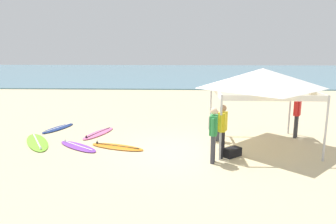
{
  "coord_description": "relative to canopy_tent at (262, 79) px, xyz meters",
  "views": [
    {
      "loc": [
        -0.16,
        -10.15,
        3.44
      ],
      "look_at": [
        -0.6,
        1.7,
        1.0
      ],
      "focal_mm": 33.49,
      "sensor_mm": 36.0,
      "label": 1
    }
  ],
  "objects": [
    {
      "name": "person_green",
      "position": [
        -1.83,
        -1.82,
        -1.4
      ],
      "size": [
        0.29,
        0.54,
        1.71
      ],
      "color": "#383842",
      "rests_on": "ground"
    },
    {
      "name": "surfboard_pink",
      "position": [
        -6.13,
        1.23,
        -2.35
      ],
      "size": [
        1.17,
        2.05,
        0.19
      ],
      "color": "pink",
      "rests_on": "ground"
    },
    {
      "name": "surfboard_orange",
      "position": [
        -5.03,
        -0.5,
        -2.35
      ],
      "size": [
        2.09,
        1.19,
        0.19
      ],
      "color": "orange",
      "rests_on": "ground"
    },
    {
      "name": "person_yellow",
      "position": [
        -1.5,
        -1.38,
        -1.4
      ],
      "size": [
        0.34,
        0.52,
        1.71
      ],
      "color": "black",
      "rests_on": "ground"
    },
    {
      "name": "person_grey",
      "position": [
        -1.5,
        0.42,
        -1.73
      ],
      "size": [
        0.55,
        0.27,
        1.2
      ],
      "color": "#383842",
      "rests_on": "ground"
    },
    {
      "name": "surfboard_lime",
      "position": [
        -8.07,
        -0.07,
        -2.35
      ],
      "size": [
        1.86,
        2.48,
        0.19
      ],
      "color": "#7AD12D",
      "rests_on": "ground"
    },
    {
      "name": "sea",
      "position": [
        -2.69,
        32.86,
        -2.34
      ],
      "size": [
        80.0,
        36.0,
        0.1
      ],
      "primitive_type": "cube",
      "color": "#568499",
      "rests_on": "ground"
    },
    {
      "name": "gear_bag_near_tent",
      "position": [
        -1.15,
        -1.25,
        -2.25
      ],
      "size": [
        0.67,
        0.63,
        0.28
      ],
      "primitive_type": "cube",
      "rotation": [
        0.0,
        0.0,
        0.69
      ],
      "color": "black",
      "rests_on": "ground"
    },
    {
      "name": "ground_plane",
      "position": [
        -2.69,
        -0.77,
        -2.39
      ],
      "size": [
        80.0,
        80.0,
        0.0
      ],
      "primitive_type": "plane",
      "color": "beige"
    },
    {
      "name": "canopy_tent",
      "position": [
        0.0,
        0.0,
        0.0
      ],
      "size": [
        3.29,
        3.29,
        2.75
      ],
      "color": "#B7B7BC",
      "rests_on": "ground"
    },
    {
      "name": "surfboard_navy",
      "position": [
        -8.08,
        1.97,
        -2.35
      ],
      "size": [
        1.1,
        1.91,
        0.19
      ],
      "color": "navy",
      "rests_on": "ground"
    },
    {
      "name": "surfboard_purple",
      "position": [
        -6.42,
        -0.51,
        -2.35
      ],
      "size": [
        1.85,
        1.61,
        0.19
      ],
      "color": "purple",
      "rests_on": "ground"
    },
    {
      "name": "person_red",
      "position": [
        1.67,
        1.04,
        -1.4
      ],
      "size": [
        0.37,
        0.49,
        1.71
      ],
      "color": "#2D2D33",
      "rests_on": "ground"
    }
  ]
}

